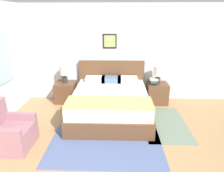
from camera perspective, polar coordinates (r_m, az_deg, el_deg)
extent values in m
cube|color=silver|center=(5.55, 0.66, 9.22)|extent=(7.33, 0.06, 2.60)
cube|color=black|center=(5.46, -0.64, 12.69)|extent=(0.37, 0.02, 0.38)
cube|color=#8E9E5B|center=(5.45, -0.65, 12.67)|extent=(0.30, 0.00, 0.31)
cube|color=#47567F|center=(3.98, -1.84, -15.65)|extent=(2.12, 1.53, 0.01)
cube|color=slate|center=(4.72, 14.79, -10.28)|extent=(0.94, 1.58, 0.01)
cube|color=brown|center=(4.84, -0.50, -6.90)|extent=(1.80, 2.08, 0.28)
cube|color=brown|center=(3.87, -1.08, -11.20)|extent=(1.80, 0.06, 0.08)
cube|color=white|center=(4.72, -0.51, -3.65)|extent=(1.72, 2.00, 0.32)
cube|color=brown|center=(5.53, -0.13, 4.56)|extent=(1.80, 0.06, 0.53)
cube|color=#8E9E5B|center=(4.05, -0.87, -4.81)|extent=(1.76, 0.58, 0.06)
cube|color=white|center=(5.40, -4.78, 1.94)|extent=(0.52, 0.32, 0.14)
cube|color=white|center=(5.37, 4.40, 1.86)|extent=(0.52, 0.32, 0.14)
cube|color=slate|center=(5.37, -0.20, 1.90)|extent=(0.52, 0.32, 0.14)
cube|color=#8E606B|center=(4.18, -26.51, -12.93)|extent=(0.70, 0.71, 0.40)
cube|color=#8E606B|center=(4.28, -25.20, -7.81)|extent=(0.69, 0.11, 0.14)
cube|color=#8E606B|center=(3.83, -29.22, -11.77)|extent=(0.69, 0.11, 0.14)
cube|color=brown|center=(5.70, -12.98, -1.70)|extent=(0.55, 0.50, 0.56)
sphere|color=#332D28|center=(5.41, -13.77, -1.16)|extent=(0.02, 0.02, 0.02)
cube|color=brown|center=(5.62, 12.77, -1.98)|extent=(0.55, 0.50, 0.56)
sphere|color=#332D28|center=(5.33, 13.40, -1.44)|extent=(0.02, 0.02, 0.02)
cylinder|color=#2D2823|center=(5.58, -13.31, 1.77)|extent=(0.14, 0.14, 0.16)
cylinder|color=#2D2823|center=(5.55, -13.40, 2.88)|extent=(0.02, 0.02, 0.06)
cylinder|color=beige|center=(5.51, -13.53, 4.42)|extent=(0.24, 0.24, 0.25)
cylinder|color=#2D2823|center=(5.50, 12.87, 1.54)|extent=(0.14, 0.14, 0.16)
cylinder|color=#2D2823|center=(5.47, 12.96, 2.66)|extent=(0.02, 0.02, 0.06)
cylinder|color=beige|center=(5.43, 13.08, 4.23)|extent=(0.24, 0.24, 0.25)
cube|color=#232328|center=(5.45, 11.82, 0.72)|extent=(0.19, 0.25, 0.03)
cube|color=#232328|center=(5.44, 11.85, 1.04)|extent=(0.22, 0.27, 0.03)
cube|color=#4C7551|center=(5.43, 11.87, 1.36)|extent=(0.16, 0.22, 0.03)
cube|color=#4C7551|center=(5.42, 11.89, 1.67)|extent=(0.18, 0.25, 0.03)
cube|color=silver|center=(5.42, 11.91, 1.95)|extent=(0.23, 0.27, 0.03)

